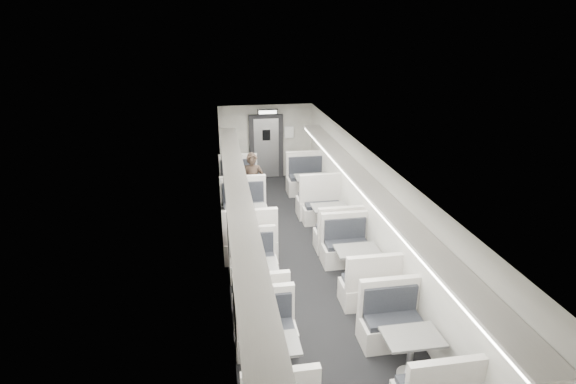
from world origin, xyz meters
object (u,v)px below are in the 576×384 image
object	(u,v)px
booth_left_b	(247,224)
booth_right_c	(356,265)
booth_right_b	(329,220)
booth_right_d	(410,355)
booth_left_d	(272,363)
exit_sign	(268,112)
booth_left_c	(257,280)
passenger	(253,184)
booth_left_a	(241,193)
booth_right_a	(312,190)
vestibule_door	(266,147)

from	to	relation	value
booth_left_b	booth_right_c	bearing A→B (deg)	-46.91
booth_right_b	booth_right_d	size ratio (longest dim) A/B	1.03
booth_left_d	exit_sign	xyz separation A→B (m)	(1.00, 8.55, 1.93)
booth_right_c	exit_sign	distance (m)	6.51
booth_left_c	booth_left_d	bearing A→B (deg)	-90.00
booth_left_b	passenger	xyz separation A→B (m)	(0.29, 1.60, 0.42)
booth_right_d	passenger	distance (m)	6.57
booth_right_c	exit_sign	bearing A→B (deg)	99.24
booth_left_a	booth_right_d	size ratio (longest dim) A/B	1.13
booth_left_c	passenger	bearing A→B (deg)	85.75
booth_left_b	exit_sign	bearing A→B (deg)	75.99
booth_left_d	exit_sign	distance (m)	8.82
booth_right_d	exit_sign	distance (m)	8.99
booth_right_a	vestibule_door	world-z (taller)	vestibule_door
booth_right_a	booth_right_c	world-z (taller)	booth_right_a
booth_left_b	booth_left_c	world-z (taller)	booth_left_b
booth_left_c	booth_right_b	xyz separation A→B (m)	(2.00, 2.37, 0.02)
vestibule_door	exit_sign	size ratio (longest dim) A/B	3.39
booth_right_b	passenger	world-z (taller)	passenger
booth_left_c	booth_right_d	bearing A→B (deg)	-49.94
booth_left_b	vestibule_door	distance (m)	4.65
passenger	vestibule_door	bearing A→B (deg)	89.70
passenger	booth_left_c	bearing A→B (deg)	-80.81
booth_left_b	exit_sign	size ratio (longest dim) A/B	3.78
booth_left_d	vestibule_door	world-z (taller)	vestibule_door
booth_left_a	booth_left_c	bearing A→B (deg)	-90.00
booth_left_d	exit_sign	world-z (taller)	exit_sign
booth_left_b	booth_right_c	xyz separation A→B (m)	(2.00, -2.14, -0.05)
exit_sign	vestibule_door	bearing A→B (deg)	90.00
passenger	booth_right_c	bearing A→B (deg)	-52.05
booth_left_d	passenger	size ratio (longest dim) A/B	1.16
booth_left_a	booth_left_b	world-z (taller)	booth_left_b
booth_right_d	exit_sign	world-z (taller)	exit_sign
booth_left_c	exit_sign	world-z (taller)	exit_sign
booth_left_b	booth_left_c	bearing A→B (deg)	-90.00
booth_left_b	booth_left_d	world-z (taller)	booth_left_b
booth_left_d	booth_right_d	size ratio (longest dim) A/B	0.97
booth_right_c	booth_right_d	distance (m)	2.58
booth_right_d	exit_sign	size ratio (longest dim) A/B	3.25
booth_left_a	booth_left_c	world-z (taller)	booth_left_a
exit_sign	booth_right_d	bearing A→B (deg)	-83.47
booth_right_a	booth_right_c	distance (m)	4.15
booth_left_a	booth_right_b	xyz separation A→B (m)	(2.00, -2.11, -0.04)
booth_right_b	passenger	xyz separation A→B (m)	(-1.71, 1.58, 0.47)
exit_sign	passenger	bearing A→B (deg)	-106.40
booth_left_a	booth_left_d	world-z (taller)	booth_left_a
booth_left_d	passenger	distance (m)	6.17
booth_left_a	exit_sign	world-z (taller)	exit_sign
booth_right_a	vestibule_door	bearing A→B (deg)	111.89
booth_right_a	booth_right_d	world-z (taller)	booth_right_a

